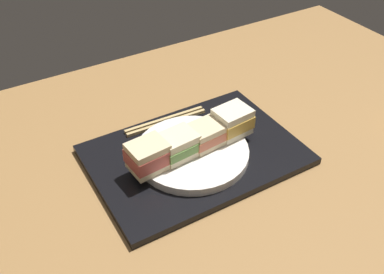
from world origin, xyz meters
TOP-DOWN VIEW (x-y plane):
  - ground_plane at (0.00, 0.00)cm, footprint 140.00×100.00cm
  - serving_tray at (5.78, -4.93)cm, footprint 40.31×28.27cm
  - sandwich_plate at (6.84, -4.26)cm, footprint 21.97×21.97cm
  - sandwich_nearmost at (-2.63, -4.70)cm, footprint 7.47×6.50cm
  - sandwich_inner_near at (3.69, -4.41)cm, footprint 7.81×6.35cm
  - sandwich_inner_far at (10.00, -4.11)cm, footprint 7.71×6.58cm
  - sandwich_farmost at (16.32, -3.81)cm, footprint 7.56×6.41cm
  - chopsticks_pair at (6.19, -16.44)cm, footprint 18.35×2.46cm

SIDE VIEW (x-z plane):
  - ground_plane at x=0.00cm, z-range -3.00..0.00cm
  - serving_tray at x=5.78cm, z-range 0.00..1.48cm
  - chopsticks_pair at x=6.19cm, z-range 1.48..2.18cm
  - sandwich_plate at x=6.84cm, z-range 1.48..3.16cm
  - sandwich_inner_near at x=3.69cm, z-range 3.16..7.49cm
  - sandwich_inner_far at x=10.00cm, z-range 3.16..8.00cm
  - sandwich_farmost at x=16.32cm, z-range 3.16..8.60cm
  - sandwich_nearmost at x=-2.63cm, z-range 3.16..8.74cm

